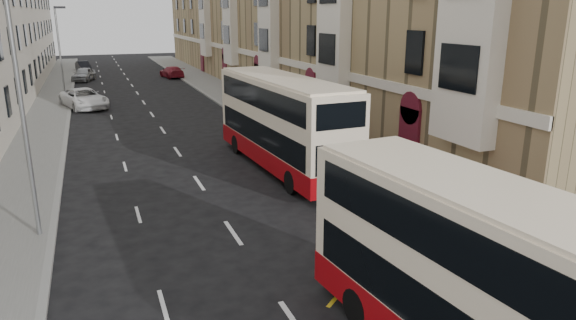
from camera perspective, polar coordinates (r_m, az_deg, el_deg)
name	(u,v)px	position (r m, az deg, el deg)	size (l,w,h in m)	color
pavement_right	(266,116)	(39.18, -2.48, 4.95)	(4.00, 120.00, 0.15)	slate
pavement_left	(42,132)	(37.37, -25.64, 2.84)	(3.00, 120.00, 0.15)	slate
kerb_right	(241,117)	(38.61, -5.30, 4.73)	(0.25, 120.00, 0.15)	gray
kerb_left	(67,130)	(37.27, -23.35, 3.08)	(0.25, 120.00, 0.15)	gray
road_markings	(138,94)	(52.19, -16.30, 7.01)	(10.00, 110.00, 0.01)	silver
terrace_right	(280,14)	(55.26, -0.85, 15.92)	(10.75, 79.00, 15.25)	#978258
guard_railing	(456,230)	(17.43, 18.19, -7.41)	(0.06, 6.56, 1.01)	#AD1704
street_lamp_near	(23,106)	(18.81, -27.36, 5.32)	(0.93, 0.18, 8.00)	gray
street_lamp_far	(60,49)	(48.60, -24.00, 11.18)	(0.93, 0.18, 8.00)	gray
double_decker_front	(508,302)	(11.09, 23.28, -14.33)	(3.48, 10.90, 4.27)	#FFEBC8
double_decker_rear	(283,123)	(25.42, -0.61, 4.15)	(3.27, 11.64, 4.59)	#FFEBC8
pedestrian_mid	(528,231)	(17.83, 25.08, -7.20)	(0.81, 0.63, 1.66)	black
pedestrian_far	(556,263)	(16.08, 27.64, -10.14)	(0.95, 0.39, 1.61)	black
white_van	(84,98)	(45.78, -21.73, 6.37)	(2.69, 5.84, 1.62)	white
car_silver	(84,74)	(64.75, -21.76, 8.84)	(1.87, 4.64, 1.58)	#A0A3A7
car_dark	(83,66)	(76.31, -21.81, 9.66)	(1.41, 4.04, 1.33)	black
car_red	(172,72)	(65.05, -12.78, 9.52)	(1.96, 4.81, 1.40)	maroon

